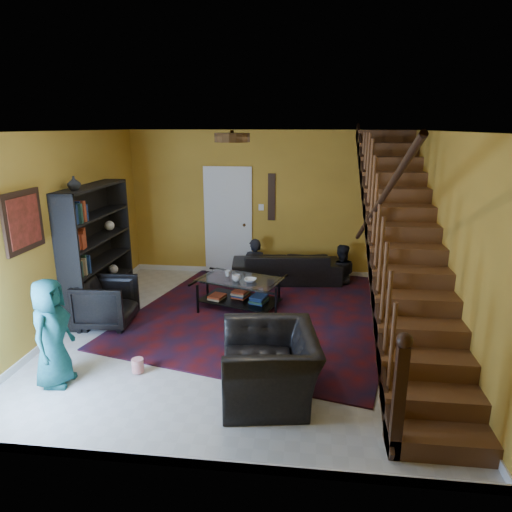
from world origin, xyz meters
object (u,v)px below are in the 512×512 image
Objects in this scene: bookshelf at (98,252)px; sofa at (286,267)px; armchair_left at (106,303)px; coffee_table at (240,291)px; armchair_right at (270,365)px.

sofa is (2.88, 1.70, -0.67)m from bookshelf.
armchair_left is (0.35, -0.60, -0.61)m from bookshelf.
sofa is 1.39× the size of coffee_table.
bookshelf is at bearing 27.47° from armchair_left.
armchair_left is 0.54× the size of coffee_table.
coffee_table is (2.20, 0.32, -0.68)m from bookshelf.
sofa is at bearing 30.51° from bookshelf.
sofa is 1.77× the size of armchair_right.
bookshelf is 0.99× the size of sofa.
armchair_right is at bearing 84.06° from sofa.
sofa is 1.54m from coffee_table.
bookshelf is 3.41m from sofa.
sofa is at bearing 171.25° from armchair_right.
sofa is at bearing -51.12° from armchair_left.
armchair_left is 2.06m from coffee_table.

